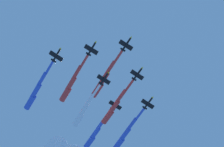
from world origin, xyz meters
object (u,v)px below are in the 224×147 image
(jet_starboard_mid, at_px, (125,134))
(jet_port_outer, at_px, (36,90))
(jet_lead, at_px, (104,79))
(jet_starboard_inner, at_px, (72,83))
(jet_starboard_outer, at_px, (96,133))
(jet_port_inner, at_px, (115,106))
(jet_port_mid, at_px, (84,109))

(jet_starboard_mid, relative_size, jet_port_outer, 1.01)
(jet_lead, xyz_separation_m, jet_port_outer, (-40.22, 5.30, -3.22))
(jet_starboard_inner, height_order, jet_starboard_outer, jet_starboard_inner)
(jet_starboard_inner, bearing_deg, jet_port_outer, 172.11)
(jet_port_inner, height_order, jet_starboard_outer, jet_starboard_outer)
(jet_port_mid, bearing_deg, jet_port_outer, -151.00)
(jet_lead, distance_m, jet_port_outer, 40.70)
(jet_lead, xyz_separation_m, jet_port_mid, (-12.93, 20.43, -1.51))
(jet_starboard_mid, height_order, jet_starboard_outer, jet_starboard_outer)
(jet_lead, xyz_separation_m, jet_port_inner, (5.86, 19.08, -0.70))
(jet_port_inner, xyz_separation_m, jet_port_outer, (-46.08, -13.78, -2.51))
(jet_lead, height_order, jet_starboard_mid, jet_lead)
(jet_lead, relative_size, jet_port_mid, 1.02)
(jet_port_outer, distance_m, jet_starboard_outer, 47.72)
(jet_port_mid, bearing_deg, jet_port_inner, -4.09)
(jet_starboard_mid, bearing_deg, jet_starboard_outer, 178.20)
(jet_port_mid, bearing_deg, jet_starboard_outer, 71.92)
(jet_starboard_inner, relative_size, jet_port_mid, 1.03)
(jet_starboard_mid, height_order, jet_port_outer, jet_starboard_mid)
(jet_lead, height_order, jet_port_mid, jet_lead)
(jet_port_inner, height_order, jet_starboard_mid, jet_port_inner)
(jet_port_inner, bearing_deg, jet_port_mid, 175.91)
(jet_starboard_inner, bearing_deg, jet_starboard_outer, 70.98)
(jet_port_inner, relative_size, jet_port_mid, 1.03)
(jet_port_inner, distance_m, jet_port_outer, 48.16)
(jet_port_mid, xyz_separation_m, jet_starboard_mid, (25.22, 18.21, -1.68))
(jet_port_mid, distance_m, jet_port_outer, 31.25)
(jet_starboard_inner, height_order, jet_port_mid, jet_starboard_inner)
(jet_lead, relative_size, jet_port_outer, 0.97)
(jet_starboard_mid, xyz_separation_m, jet_starboard_outer, (-19.08, 0.60, 2.71))
(jet_port_inner, bearing_deg, jet_starboard_outer, 122.11)
(jet_port_outer, bearing_deg, jet_port_mid, 29.00)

